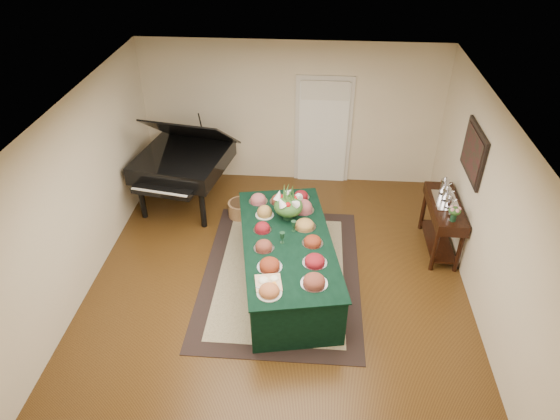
# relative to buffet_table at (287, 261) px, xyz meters

# --- Properties ---
(ground) EXTENTS (6.00, 6.00, 0.00)m
(ground) POSITION_rel_buffet_table_xyz_m (-0.13, 0.05, -0.40)
(ground) COLOR black
(ground) RESTS_ON ground
(area_rug) EXTENTS (2.35, 3.28, 0.01)m
(area_rug) POSITION_rel_buffet_table_xyz_m (-0.10, 0.17, -0.39)
(area_rug) COLOR black
(area_rug) RESTS_ON ground
(kitchen_doorway) EXTENTS (1.05, 0.07, 2.10)m
(kitchen_doorway) POSITION_rel_buffet_table_xyz_m (0.47, 3.02, 0.62)
(kitchen_doorway) COLOR beige
(kitchen_doorway) RESTS_ON ground
(buffet_table) EXTENTS (1.71, 2.82, 0.79)m
(buffet_table) POSITION_rel_buffet_table_xyz_m (0.00, 0.00, 0.00)
(buffet_table) COLOR black
(buffet_table) RESTS_ON ground
(food_platters) EXTENTS (1.23, 2.48, 0.14)m
(food_platters) POSITION_rel_buffet_table_xyz_m (-0.01, 0.09, 0.44)
(food_platters) COLOR silver
(food_platters) RESTS_ON buffet_table
(cutting_board) EXTENTS (0.38, 0.38, 0.10)m
(cutting_board) POSITION_rel_buffet_table_xyz_m (-0.18, -0.89, 0.43)
(cutting_board) COLOR tan
(cutting_board) RESTS_ON buffet_table
(green_goblets) EXTENTS (0.22, 0.36, 0.18)m
(green_goblets) POSITION_rel_buffet_table_xyz_m (0.00, 0.07, 0.48)
(green_goblets) COLOR #153520
(green_goblets) RESTS_ON buffet_table
(floral_centerpiece) EXTENTS (0.45, 0.45, 0.45)m
(floral_centerpiece) POSITION_rel_buffet_table_xyz_m (-0.02, 0.54, 0.66)
(floral_centerpiece) COLOR #153520
(floral_centerpiece) RESTS_ON buffet_table
(grand_piano) EXTENTS (1.79, 1.93, 1.77)m
(grand_piano) POSITION_rel_buffet_table_xyz_m (-1.95, 1.98, 0.49)
(grand_piano) COLOR black
(grand_piano) RESTS_ON ground
(wicker_basket) EXTENTS (0.43, 0.43, 0.27)m
(wicker_basket) POSITION_rel_buffet_table_xyz_m (-0.93, 1.65, -0.26)
(wicker_basket) COLOR olive
(wicker_basket) RESTS_ON ground
(mahogany_sideboard) EXTENTS (0.45, 1.26, 0.88)m
(mahogany_sideboard) POSITION_rel_buffet_table_xyz_m (2.37, 0.98, 0.28)
(mahogany_sideboard) COLOR black
(mahogany_sideboard) RESTS_ON ground
(tea_service) EXTENTS (0.34, 0.74, 0.30)m
(tea_service) POSITION_rel_buffet_table_xyz_m (2.37, 1.02, 0.59)
(tea_service) COLOR silver
(tea_service) RESTS_ON mahogany_sideboard
(pink_bouquet) EXTENTS (0.20, 0.20, 0.25)m
(pink_bouquet) POSITION_rel_buffet_table_xyz_m (2.37, 0.52, 0.65)
(pink_bouquet) COLOR #153520
(pink_bouquet) RESTS_ON mahogany_sideboard
(wall_painting) EXTENTS (0.05, 0.95, 0.75)m
(wall_painting) POSITION_rel_buffet_table_xyz_m (2.59, 0.98, 1.35)
(wall_painting) COLOR black
(wall_painting) RESTS_ON ground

